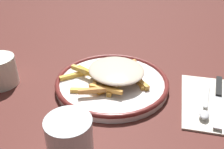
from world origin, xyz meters
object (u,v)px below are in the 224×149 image
object	(u,v)px
plate	(112,83)
knife	(219,95)
water_glass	(71,146)
spoon	(205,106)
fries_heap	(114,72)
napkin	(218,102)

from	to	relation	value
plate	knife	xyz separation A→B (m)	(-0.27, -0.01, 0.00)
knife	water_glass	xyz separation A→B (m)	(0.27, 0.28, 0.04)
knife	spoon	distance (m)	0.06
spoon	water_glass	distance (m)	0.33
knife	spoon	size ratio (longest dim) A/B	1.38
fries_heap	knife	distance (m)	0.26
knife	water_glass	distance (m)	0.39
spoon	water_glass	world-z (taller)	water_glass
plate	napkin	distance (m)	0.26
napkin	water_glass	size ratio (longest dim) A/B	1.98
plate	napkin	size ratio (longest dim) A/B	1.33
knife	water_glass	world-z (taller)	water_glass
plate	knife	size ratio (longest dim) A/B	1.40
knife	spoon	world-z (taller)	spoon
napkin	water_glass	distance (m)	0.38
fries_heap	knife	size ratio (longest dim) A/B	1.18
napkin	knife	world-z (taller)	knife
plate	fries_heap	distance (m)	0.03
plate	water_glass	bearing A→B (deg)	88.78
fries_heap	water_glass	world-z (taller)	water_glass
plate	napkin	xyz separation A→B (m)	(-0.26, 0.01, -0.01)
knife	plate	bearing A→B (deg)	1.15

